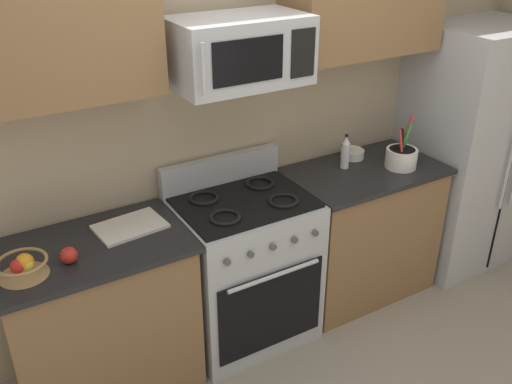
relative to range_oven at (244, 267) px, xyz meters
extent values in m
cube|color=tan|center=(0.00, 0.37, 0.83)|extent=(8.00, 0.10, 2.60)
cube|color=olive|center=(-0.87, 0.00, -0.03)|extent=(0.92, 0.57, 0.88)
cube|color=black|center=(-0.87, 0.00, 0.42)|extent=(0.96, 0.61, 0.03)
cube|color=#B2B5BA|center=(0.00, 0.00, -0.02)|extent=(0.76, 0.61, 0.91)
cube|color=black|center=(0.00, -0.31, -0.11)|extent=(0.67, 0.01, 0.51)
cylinder|color=#B2B5BA|center=(0.00, -0.33, 0.15)|extent=(0.57, 0.02, 0.02)
cube|color=black|center=(0.00, 0.00, 0.44)|extent=(0.73, 0.54, 0.02)
cube|color=#B2B5BA|center=(0.00, 0.27, 0.53)|extent=(0.76, 0.06, 0.18)
torus|color=black|center=(-0.18, -0.13, 0.46)|extent=(0.17, 0.17, 0.02)
torus|color=black|center=(0.18, -0.13, 0.46)|extent=(0.17, 0.17, 0.02)
torus|color=black|center=(-0.18, 0.13, 0.46)|extent=(0.17, 0.17, 0.02)
torus|color=black|center=(0.18, 0.13, 0.46)|extent=(0.17, 0.17, 0.02)
cylinder|color=#4C4C51|center=(-0.27, -0.32, 0.32)|extent=(0.04, 0.02, 0.04)
cylinder|color=#4C4C51|center=(-0.14, -0.32, 0.32)|extent=(0.04, 0.02, 0.04)
cylinder|color=#4C4C51|center=(0.00, -0.32, 0.32)|extent=(0.04, 0.02, 0.04)
cylinder|color=#4C4C51|center=(0.14, -0.32, 0.32)|extent=(0.04, 0.02, 0.04)
cylinder|color=#4C4C51|center=(0.27, -0.32, 0.32)|extent=(0.04, 0.02, 0.04)
cube|color=olive|center=(0.89, 0.00, -0.03)|extent=(0.95, 0.57, 0.88)
cube|color=black|center=(0.89, 0.00, 0.42)|extent=(0.99, 0.61, 0.03)
cube|color=#B2B5BA|center=(1.83, -0.02, 0.38)|extent=(0.86, 0.68, 1.72)
cube|color=black|center=(1.83, -0.36, 0.38)|extent=(0.01, 0.01, 1.63)
cylinder|color=#B2B5BA|center=(1.78, -0.38, 0.43)|extent=(0.02, 0.02, 0.69)
cube|color=#B2B5BA|center=(0.00, 0.03, 1.28)|extent=(0.68, 0.40, 0.34)
cube|color=black|center=(-0.06, -0.17, 1.28)|extent=(0.37, 0.01, 0.21)
cube|color=black|center=(0.25, -0.17, 1.28)|extent=(0.14, 0.01, 0.24)
cylinder|color=#B2B5BA|center=(-0.31, -0.20, 1.28)|extent=(0.02, 0.02, 0.24)
cube|color=olive|center=(-0.87, 0.15, 1.48)|extent=(0.95, 0.34, 0.71)
cylinder|color=white|center=(1.10, -0.09, 0.50)|extent=(0.20, 0.20, 0.12)
cylinder|color=black|center=(1.10, -0.09, 0.51)|extent=(0.16, 0.16, 0.10)
cylinder|color=green|center=(1.13, -0.07, 0.59)|extent=(0.04, 0.05, 0.26)
cylinder|color=black|center=(1.09, -0.09, 0.58)|extent=(0.02, 0.04, 0.23)
cylinder|color=red|center=(1.12, -0.07, 0.62)|extent=(0.07, 0.07, 0.32)
cylinder|color=green|center=(1.12, -0.08, 0.59)|extent=(0.06, 0.07, 0.26)
cylinder|color=red|center=(1.06, -0.12, 0.58)|extent=(0.04, 0.05, 0.24)
cone|color=#9E7A4C|center=(-1.19, -0.10, 0.47)|extent=(0.22, 0.22, 0.07)
torus|color=#9E7A4C|center=(-1.19, -0.10, 0.51)|extent=(0.23, 0.23, 0.02)
sphere|color=red|center=(-1.21, -0.11, 0.50)|extent=(0.07, 0.07, 0.07)
sphere|color=orange|center=(-1.18, -0.10, 0.50)|extent=(0.08, 0.08, 0.08)
sphere|color=yellow|center=(-1.17, -0.11, 0.50)|extent=(0.06, 0.06, 0.06)
sphere|color=red|center=(-0.99, -0.10, 0.48)|extent=(0.08, 0.08, 0.08)
cube|color=silver|center=(-0.64, 0.06, 0.44)|extent=(0.37, 0.27, 0.02)
cylinder|color=silver|center=(0.78, 0.09, 0.52)|extent=(0.05, 0.05, 0.16)
cone|color=silver|center=(0.78, 0.09, 0.62)|extent=(0.05, 0.05, 0.05)
cylinder|color=black|center=(0.78, 0.09, 0.65)|extent=(0.02, 0.02, 0.01)
cylinder|color=white|center=(0.93, 0.18, 0.46)|extent=(0.15, 0.15, 0.05)
torus|color=white|center=(0.93, 0.18, 0.49)|extent=(0.16, 0.16, 0.01)
camera|label=1|loc=(-1.35, -2.42, 1.93)|focal=39.56mm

